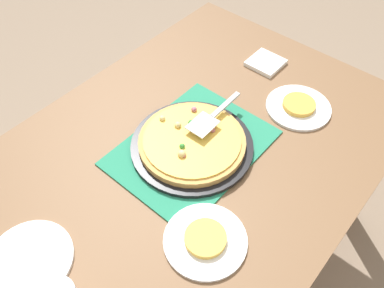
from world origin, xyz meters
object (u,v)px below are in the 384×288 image
Objects in this scene: plate_side at (30,260)px; served_slice_right at (299,105)px; plate_near_left at (205,240)px; napkin_stack at (266,63)px; pizza at (192,141)px; plate_far_right at (298,107)px; pizza_server at (212,116)px; pizza_pan at (192,145)px; served_slice_left at (205,238)px.

plate_side is 2.00× the size of served_slice_right.
napkin_stack is (-0.71, -0.29, 0.00)m from plate_near_left.
pizza is 3.00× the size of served_slice_right.
pizza reaches higher than napkin_stack.
plate_far_right is 0.32m from pizza_server.
pizza_pan reaches higher than plate_side.
plate_near_left is (0.22, 0.23, -0.01)m from pizza_pan.
served_slice_left is (0.22, 0.23, 0.01)m from pizza_pan.
plate_near_left is 0.77m from napkin_stack.
pizza_server is at bearing -30.87° from plate_far_right.
pizza reaches higher than plate_far_right.
served_slice_right is 0.48× the size of pizza_server.
pizza_pan is at bearing 6.52° from napkin_stack.
plate_side is at bearing -7.36° from pizza.
plate_near_left is 0.95× the size of pizza_server.
served_slice_left is at bearing 6.94° from plate_far_right.
pizza reaches higher than served_slice_left.
pizza is 0.32m from served_slice_left.
napkin_stack reaches higher than plate_side.
served_slice_right is at bearing 0.00° from plate_far_right.
plate_far_right is 0.59m from served_slice_left.
served_slice_left is (0.59, 0.07, 0.01)m from plate_far_right.
napkin_stack is (-0.13, -0.22, 0.00)m from plate_far_right.
pizza is at bearing 6.46° from napkin_stack.
served_slice_left is 0.59m from served_slice_right.
napkin_stack is (-0.49, -0.06, -0.03)m from pizza.
plate_far_right is at bearing 149.13° from pizza_server.
plate_near_left is at bearing 22.02° from napkin_stack.
napkin_stack is at bearing -120.12° from served_slice_right.
pizza_server reaches higher than plate_near_left.
plate_near_left is at bearing 36.53° from pizza_server.
pizza reaches higher than plate_side.
plate_side is 0.94m from served_slice_right.
napkin_stack is (-0.40, -0.05, -0.06)m from pizza_server.
pizza_pan is 0.32m from served_slice_left.
plate_near_left is 0.59m from plate_far_right.
plate_far_right is (-0.37, 0.16, -0.01)m from pizza_pan.
pizza reaches higher than plate_near_left.
pizza_server is (0.27, -0.16, 0.06)m from plate_far_right.
plate_far_right is 0.01m from served_slice_right.
pizza is (-0.00, -0.00, 0.02)m from pizza_pan.
pizza_server reaches higher than plate_far_right.
pizza is at bearing -23.57° from plate_far_right.
plate_side is at bearing -6.14° from pizza_server.
pizza is 0.40m from served_slice_right.
plate_side is at bearing -0.80° from napkin_stack.
pizza is at bearing -133.19° from plate_near_left.
plate_near_left is at bearing 137.28° from plate_side.
plate_near_left and plate_far_right have the same top height.
pizza_pan is 1.73× the size of plate_side.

